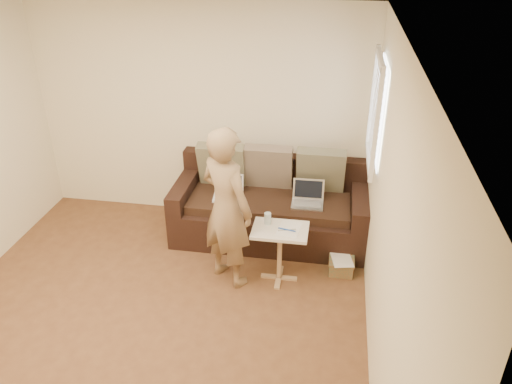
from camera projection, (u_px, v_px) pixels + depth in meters
The scene contains 17 objects.
floor at pixel (144, 332), 4.54m from camera, with size 4.50×4.50×0.00m, color brown.
ceiling at pixel (103, 40), 3.31m from camera, with size 4.50×4.50×0.00m, color white.
wall_back at pixel (201, 114), 5.88m from camera, with size 4.00×4.00×0.00m, color beige.
wall_right at pixel (387, 232), 3.64m from camera, with size 4.50×4.50×0.00m, color beige.
window_blinds at pixel (377, 112), 4.76m from camera, with size 0.12×0.88×1.08m, color white, non-canonical shape.
sofa at pixel (270, 205), 5.75m from camera, with size 2.20×0.95×0.85m, color black, non-canonical shape.
pillow_left at pixel (222, 165), 5.85m from camera, with size 0.55×0.14×0.55m, color #6D6950, non-canonical shape.
pillow_mid at pixel (269, 167), 5.79m from camera, with size 0.55×0.14×0.55m, color #6D5D4E, non-canonical shape.
pillow_right at pixel (321, 170), 5.71m from camera, with size 0.55×0.14×0.55m, color #6D6950, non-canonical shape.
laptop_silver at pixel (307, 205), 5.55m from camera, with size 0.35×0.25×0.23m, color #B7BABC, non-canonical shape.
laptop_white at pixel (228, 198), 5.69m from camera, with size 0.33×0.24×0.24m, color white, non-canonical shape.
person at pixel (227, 208), 4.85m from camera, with size 0.61×0.42×1.68m, color olive.
side_table at pixel (280, 254), 5.09m from camera, with size 0.56×0.39×0.61m, color silver, non-canonical shape.
drinking_glass at pixel (268, 218), 5.01m from camera, with size 0.07×0.07×0.12m, color silver, non-canonical shape.
scissors at pixel (287, 230), 4.92m from camera, with size 0.18×0.10×0.02m, color silver, non-canonical shape.
paper_on_table at pixel (289, 229), 4.94m from camera, with size 0.21×0.30×0.00m, color white, non-canonical shape.
striped_box at pixel (341, 265), 5.29m from camera, with size 0.27×0.27×0.17m, color #C84C1E, non-canonical shape.
Camera 1 is at (1.55, -3.18, 3.28)m, focal length 35.03 mm.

